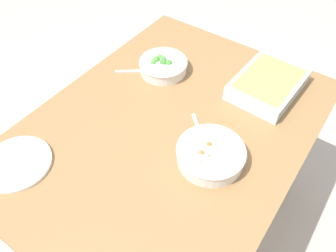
{
  "coord_description": "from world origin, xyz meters",
  "views": [
    {
      "loc": [
        0.64,
        0.46,
        1.63
      ],
      "look_at": [
        0.0,
        0.0,
        0.74
      ],
      "focal_mm": 35.83,
      "sensor_mm": 36.0,
      "label": 1
    }
  ],
  "objects_px": {
    "broccoli_bowl": "(163,65)",
    "spoon_by_broccoli": "(142,71)",
    "stew_bowl": "(211,154)",
    "side_plate": "(17,163)",
    "baking_dish": "(268,84)",
    "spoon_by_stew": "(202,137)"
  },
  "relations": [
    {
      "from": "broccoli_bowl",
      "to": "baking_dish",
      "type": "distance_m",
      "value": 0.42
    },
    {
      "from": "baking_dish",
      "to": "broccoli_bowl",
      "type": "bearing_deg",
      "value": -70.93
    },
    {
      "from": "side_plate",
      "to": "spoon_by_broccoli",
      "type": "bearing_deg",
      "value": 176.43
    },
    {
      "from": "spoon_by_stew",
      "to": "spoon_by_broccoli",
      "type": "xyz_separation_m",
      "value": [
        -0.16,
        -0.39,
        0.0
      ]
    },
    {
      "from": "baking_dish",
      "to": "spoon_by_broccoli",
      "type": "xyz_separation_m",
      "value": [
        0.19,
        -0.47,
        -0.03
      ]
    },
    {
      "from": "broccoli_bowl",
      "to": "spoon_by_broccoli",
      "type": "bearing_deg",
      "value": -52.19
    },
    {
      "from": "stew_bowl",
      "to": "broccoli_bowl",
      "type": "xyz_separation_m",
      "value": [
        -0.28,
        -0.39,
        -0.0
      ]
    },
    {
      "from": "broccoli_bowl",
      "to": "side_plate",
      "type": "height_order",
      "value": "broccoli_bowl"
    },
    {
      "from": "broccoli_bowl",
      "to": "spoon_by_broccoli",
      "type": "relative_size",
      "value": 1.33
    },
    {
      "from": "broccoli_bowl",
      "to": "stew_bowl",
      "type": "bearing_deg",
      "value": 54.22
    },
    {
      "from": "baking_dish",
      "to": "side_plate",
      "type": "distance_m",
      "value": 0.94
    },
    {
      "from": "broccoli_bowl",
      "to": "side_plate",
      "type": "bearing_deg",
      "value": -9.19
    },
    {
      "from": "broccoli_bowl",
      "to": "side_plate",
      "type": "xyz_separation_m",
      "value": [
        0.65,
        -0.11,
        -0.02
      ]
    },
    {
      "from": "stew_bowl",
      "to": "side_plate",
      "type": "height_order",
      "value": "stew_bowl"
    },
    {
      "from": "broccoli_bowl",
      "to": "baking_dish",
      "type": "relative_size",
      "value": 0.64
    },
    {
      "from": "baking_dish",
      "to": "spoon_by_broccoli",
      "type": "height_order",
      "value": "baking_dish"
    },
    {
      "from": "stew_bowl",
      "to": "side_plate",
      "type": "distance_m",
      "value": 0.62
    },
    {
      "from": "stew_bowl",
      "to": "baking_dish",
      "type": "relative_size",
      "value": 0.72
    },
    {
      "from": "baking_dish",
      "to": "spoon_by_stew",
      "type": "xyz_separation_m",
      "value": [
        0.35,
        -0.08,
        -0.03
      ]
    },
    {
      "from": "spoon_by_stew",
      "to": "broccoli_bowl",
      "type": "bearing_deg",
      "value": -124.11
    },
    {
      "from": "stew_bowl",
      "to": "baking_dish",
      "type": "bearing_deg",
      "value": 178.81
    },
    {
      "from": "broccoli_bowl",
      "to": "spoon_by_broccoli",
      "type": "distance_m",
      "value": 0.09
    }
  ]
}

